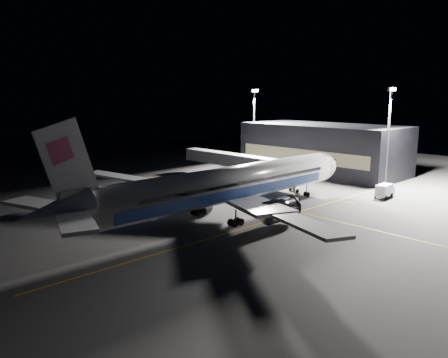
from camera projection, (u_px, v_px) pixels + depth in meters
The scene contains 14 objects.
ground at pixel (230, 216), 70.00m from camera, with size 200.00×200.00×0.00m, color #4C4C4F.
guide_line_main at pixel (271, 206), 76.74m from camera, with size 0.25×80.00×0.01m, color gold.
guide_line_cross at pixel (258, 224), 65.72m from camera, with size 70.00×0.25×0.01m, color gold.
guide_line_side at pixel (272, 187), 91.98m from camera, with size 0.25×40.00×0.01m, color gold.
airliner at pixel (225, 186), 68.30m from camera, with size 61.48×54.22×16.64m.
terminal at pixel (322, 148), 109.88m from camera, with size 18.12×40.00×12.00m.
jet_bridge at pixel (245, 162), 96.86m from camera, with size 3.60×34.40×6.30m.
floodlight_mast_north at pixel (254, 121), 117.48m from camera, with size 2.40×0.68×20.70m.
floodlight_mast_south at pixel (389, 128), 90.35m from camera, with size 2.40×0.67×20.70m.
service_truck at pixel (385, 190), 82.68m from camera, with size 5.18×2.55×2.57m.
baggage_tug at pixel (185, 199), 78.34m from camera, with size 2.85×2.45×1.84m.
safety_cone_a at pixel (185, 203), 77.52m from camera, with size 0.37×0.37×0.56m, color #DF6009.
safety_cone_b at pixel (239, 204), 76.85m from camera, with size 0.38×0.38×0.57m, color #DF6009.
safety_cone_c at pixel (204, 210), 73.07m from camera, with size 0.37×0.37×0.55m, color #DF6009.
Camera 1 is at (-47.15, -48.47, 19.07)m, focal length 35.00 mm.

